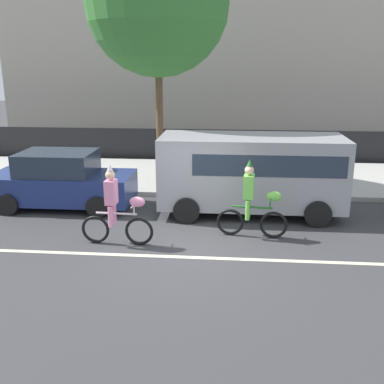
{
  "coord_description": "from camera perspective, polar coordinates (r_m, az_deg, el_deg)",
  "views": [
    {
      "loc": [
        0.97,
        -9.49,
        4.09
      ],
      "look_at": [
        0.04,
        1.2,
        1.0
      ],
      "focal_mm": 42.0,
      "sensor_mm": 36.0,
      "label": 1
    }
  ],
  "objects": [
    {
      "name": "parked_van_grey",
      "position": [
        12.53,
        7.85,
        2.95
      ],
      "size": [
        5.0,
        2.22,
        2.18
      ],
      "color": "#99999E",
      "rests_on": "ground"
    },
    {
      "name": "fence_line",
      "position": [
        19.22,
        2.03,
        5.9
      ],
      "size": [
        40.0,
        0.08,
        1.4
      ],
      "primitive_type": "cube",
      "color": "black",
      "rests_on": "ground"
    },
    {
      "name": "parade_cyclist_pink",
      "position": [
        10.47,
        -9.53,
        -2.24
      ],
      "size": [
        1.72,
        0.5,
        1.92
      ],
      "color": "black",
      "rests_on": "ground"
    },
    {
      "name": "road_centre_line",
      "position": [
        9.92,
        -1.08,
        -8.26
      ],
      "size": [
        36.0,
        0.14,
        0.01
      ],
      "primitive_type": "cube",
      "color": "beige",
      "rests_on": "ground"
    },
    {
      "name": "sidewalk_curb",
      "position": [
        16.52,
        1.47,
        1.99
      ],
      "size": [
        60.0,
        5.0,
        0.15
      ],
      "primitive_type": "cube",
      "color": "#ADAAA3",
      "rests_on": "ground"
    },
    {
      "name": "parade_cyclist_lime",
      "position": [
        10.87,
        7.75,
        -1.47
      ],
      "size": [
        1.72,
        0.5,
        1.92
      ],
      "color": "black",
      "rests_on": "ground"
    },
    {
      "name": "street_tree_near_lamp",
      "position": [
        15.41,
        -4.42,
        22.72
      ],
      "size": [
        4.56,
        4.56,
        8.03
      ],
      "color": "brown",
      "rests_on": "sidewalk_curb"
    },
    {
      "name": "ground_plane",
      "position": [
        10.38,
        -0.78,
        -7.15
      ],
      "size": [
        80.0,
        80.0,
        0.0
      ],
      "primitive_type": "plane",
      "color": "#38383A"
    },
    {
      "name": "building_backdrop",
      "position": [
        27.55,
        9.25,
        15.63
      ],
      "size": [
        28.0,
        8.0,
        7.94
      ],
      "primitive_type": "cube",
      "color": "#B2A899",
      "rests_on": "ground"
    },
    {
      "name": "parked_car_navy",
      "position": [
        13.62,
        -16.26,
        1.35
      ],
      "size": [
        4.1,
        1.92,
        1.64
      ],
      "color": "navy",
      "rests_on": "ground"
    }
  ]
}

